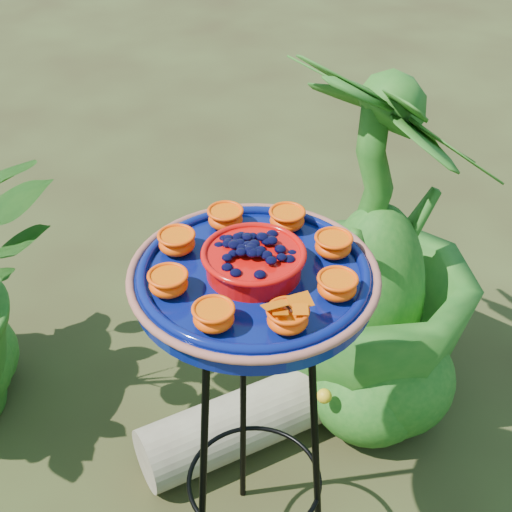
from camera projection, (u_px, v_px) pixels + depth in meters
tripod_stand at (254, 414)px, 1.40m from camera, size 0.31×0.32×0.80m
feeder_dish at (254, 273)px, 1.19m from camera, size 0.43×0.43×0.10m
driftwood_log at (235, 425)px, 1.89m from camera, size 0.54×0.29×0.17m
shrub_back_right at (377, 243)px, 1.84m from camera, size 0.74×0.74×1.02m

